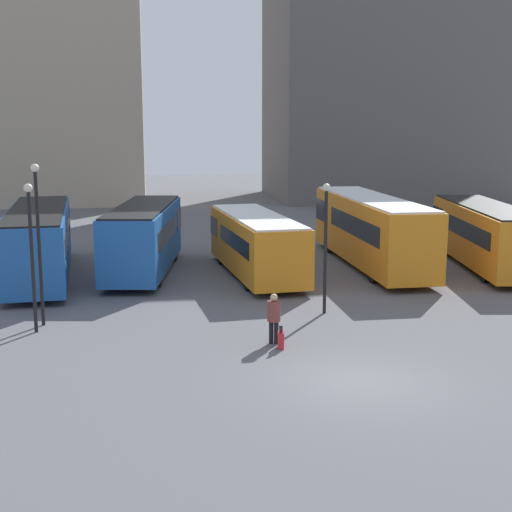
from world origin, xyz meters
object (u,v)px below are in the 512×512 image
Objects in this scene: bus_0 at (39,240)px; bus_4 at (486,234)px; bus_3 at (370,228)px; lamp_post_0 at (38,231)px; lamp_post_2 at (326,236)px; suitcase at (281,340)px; lamp_post_1 at (31,245)px; bus_2 at (256,242)px; traveler at (274,314)px; bus_1 at (144,236)px.

bus_4 is at bearing -97.28° from bus_0.
lamp_post_0 reaches higher than bus_3.
lamp_post_2 is (-9.72, -7.19, 1.21)m from bus_4.
suitcase is 8.68m from lamp_post_1.
bus_0 reaches higher than bus_4.
bus_2 is 5.94× the size of traveler.
bus_1 reaches higher than bus_0.
lamp_post_1 reaches higher than bus_2.
suitcase is (-12.04, -11.03, -1.37)m from bus_4.
bus_0 reaches higher than suitcase.
lamp_post_1 is at bearing 82.54° from suitcase.
lamp_post_1 is at bearing 167.78° from bus_1.
bus_2 is (9.69, -0.99, -0.19)m from bus_0.
bus_0 is 1.07× the size of bus_4.
bus_0 is at bearing 144.36° from lamp_post_2.
bus_0 is 4.67m from bus_1.
bus_2 reaches higher than traveler.
lamp_post_1 reaches higher than suitcase.
bus_1 is at bearing 32.07° from suitcase.
bus_4 is 21.04m from lamp_post_0.
bus_0 is 15.55m from bus_3.
lamp_post_0 is at bearing 166.63° from bus_1.
bus_2 is (5.03, -1.31, -0.20)m from bus_1.
lamp_post_0 is 1.12× the size of lamp_post_1.
bus_2 reaches higher than suitcase.
suitcase is (-0.82, -10.87, -1.24)m from bus_2.
traveler is 8.45m from lamp_post_0.
bus_2 is at bearing 104.02° from bus_3.
suitcase is (8.87, -11.86, -1.43)m from bus_0.
bus_2 is 1.73× the size of lamp_post_0.
traveler is at bearing -17.46° from lamp_post_1.
bus_3 is (15.54, 0.50, 0.13)m from bus_0.
bus_0 is 2.40× the size of lamp_post_1.
lamp_post_1 is at bearing -177.77° from bus_0.
lamp_post_0 reaches higher than bus_0.
lamp_post_1 reaches higher than traveler.
bus_3 reaches higher than bus_4.
bus_1 is at bearing -91.13° from bus_0.
bus_3 reaches higher than bus_2.
traveler is (-6.81, -11.86, -0.87)m from bus_3.
bus_4 is at bearing 36.49° from lamp_post_2.
bus_1 is at bearing 69.24° from lamp_post_1.
bus_0 is at bearing 97.25° from lamp_post_1.
lamp_post_2 is at bearing -18.06° from suitcase.
traveler is at bearing 149.87° from bus_3.
lamp_post_0 reaches higher than traveler.
bus_1 is 16.29m from bus_4.
suitcase is at bearing -148.21° from bus_0.
lamp_post_1 reaches higher than bus_3.
lamp_post_0 reaches higher than lamp_post_2.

